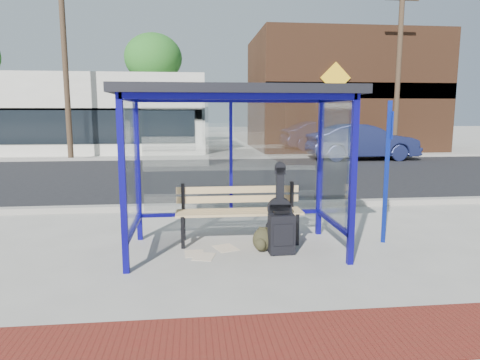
{
  "coord_description": "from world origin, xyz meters",
  "views": [
    {
      "loc": [
        -0.62,
        -6.18,
        2.05
      ],
      "look_at": [
        0.09,
        0.2,
        1.05
      ],
      "focal_mm": 32.0,
      "sensor_mm": 36.0,
      "label": 1
    }
  ],
  "objects": [
    {
      "name": "ground",
      "position": [
        0.0,
        0.0,
        0.0
      ],
      "size": [
        120.0,
        120.0,
        0.0
      ],
      "primitive_type": "plane",
      "color": "#B2ADA0",
      "rests_on": "ground"
    },
    {
      "name": "brick_paver_strip",
      "position": [
        0.0,
        -2.6,
        0.01
      ],
      "size": [
        60.0,
        1.0,
        0.01
      ],
      "primitive_type": "cube",
      "color": "maroon",
      "rests_on": "ground"
    },
    {
      "name": "curb_near",
      "position": [
        0.0,
        2.9,
        0.06
      ],
      "size": [
        60.0,
        0.25,
        0.12
      ],
      "primitive_type": "cube",
      "color": "gray",
      "rests_on": "ground"
    },
    {
      "name": "street_asphalt",
      "position": [
        0.0,
        8.0,
        0.0
      ],
      "size": [
        60.0,
        10.0,
        0.0
      ],
      "primitive_type": "cube",
      "color": "black",
      "rests_on": "ground"
    },
    {
      "name": "curb_far",
      "position": [
        0.0,
        13.1,
        0.06
      ],
      "size": [
        60.0,
        0.25,
        0.12
      ],
      "primitive_type": "cube",
      "color": "gray",
      "rests_on": "ground"
    },
    {
      "name": "far_sidewalk",
      "position": [
        0.0,
        15.0,
        0.0
      ],
      "size": [
        60.0,
        4.0,
        0.01
      ],
      "primitive_type": "cube",
      "color": "#B2ADA0",
      "rests_on": "ground"
    },
    {
      "name": "bus_shelter",
      "position": [
        0.0,
        0.07,
        2.07
      ],
      "size": [
        3.3,
        1.8,
        2.42
      ],
      "color": "#100C88",
      "rests_on": "ground"
    },
    {
      "name": "storefront_white",
      "position": [
        -9.0,
        17.99,
        2.0
      ],
      "size": [
        18.0,
        6.04,
        4.0
      ],
      "color": "silver",
      "rests_on": "ground"
    },
    {
      "name": "storefront_brown",
      "position": [
        8.0,
        18.49,
        3.2
      ],
      "size": [
        10.0,
        7.08,
        6.4
      ],
      "color": "#59331E",
      "rests_on": "ground"
    },
    {
      "name": "tree_mid",
      "position": [
        -3.0,
        22.0,
        5.45
      ],
      "size": [
        3.6,
        3.6,
        7.03
      ],
      "color": "#4C3826",
      "rests_on": "ground"
    },
    {
      "name": "tree_right",
      "position": [
        12.5,
        22.0,
        5.45
      ],
      "size": [
        3.6,
        3.6,
        7.03
      ],
      "color": "#4C3826",
      "rests_on": "ground"
    },
    {
      "name": "utility_pole_west",
      "position": [
        -6.0,
        13.4,
        4.11
      ],
      "size": [
        1.6,
        0.24,
        8.0
      ],
      "color": "#4C3826",
      "rests_on": "ground"
    },
    {
      "name": "utility_pole_east",
      "position": [
        9.0,
        13.4,
        4.11
      ],
      "size": [
        1.6,
        0.24,
        8.0
      ],
      "color": "#4C3826",
      "rests_on": "ground"
    },
    {
      "name": "bench",
      "position": [
        0.1,
        0.47,
        0.53
      ],
      "size": [
        2.0,
        0.51,
        0.94
      ],
      "rotation": [
        0.0,
        0.0,
        -0.01
      ],
      "color": "black",
      "rests_on": "ground"
    },
    {
      "name": "guitar_bag",
      "position": [
        0.7,
        0.17,
        0.45
      ],
      "size": [
        0.46,
        0.17,
        1.24
      ],
      "rotation": [
        0.0,
        0.0,
        -0.1
      ],
      "color": "black",
      "rests_on": "ground"
    },
    {
      "name": "suitcase",
      "position": [
        0.65,
        -0.22,
        0.3
      ],
      "size": [
        0.38,
        0.26,
        0.64
      ],
      "rotation": [
        0.0,
        0.0,
        0.04
      ],
      "color": "black",
      "rests_on": "ground"
    },
    {
      "name": "backpack",
      "position": [
        0.39,
        -0.06,
        0.17
      ],
      "size": [
        0.36,
        0.35,
        0.36
      ],
      "rotation": [
        0.0,
        0.0,
        -0.42
      ],
      "color": "black",
      "rests_on": "ground"
    },
    {
      "name": "sign_post",
      "position": [
        2.41,
        0.17,
        1.26
      ],
      "size": [
        0.14,
        0.27,
        2.24
      ],
      "rotation": [
        0.0,
        0.0,
        -0.37
      ],
      "color": "navy",
      "rests_on": "ground"
    },
    {
      "name": "newspaper_a",
      "position": [
        -0.62,
        -0.08,
        0.0
      ],
      "size": [
        0.29,
        0.36,
        0.01
      ],
      "primitive_type": "cube",
      "rotation": [
        0.0,
        0.0,
        1.61
      ],
      "color": "white",
      "rests_on": "ground"
    },
    {
      "name": "newspaper_b",
      "position": [
        -0.48,
        -0.24,
        0.0
      ],
      "size": [
        0.37,
        0.42,
        0.01
      ],
      "primitive_type": "cube",
      "rotation": [
        0.0,
        0.0,
        -1.82
      ],
      "color": "white",
      "rests_on": "ground"
    },
    {
      "name": "newspaper_c",
      "position": [
        -0.14,
        0.13,
        0.0
      ],
      "size": [
        0.41,
        0.46,
        0.01
      ],
      "primitive_type": "cube",
      "rotation": [
        0.0,
        0.0,
        1.91
      ],
      "color": "white",
      "rests_on": "ground"
    },
    {
      "name": "parked_car",
      "position": [
        6.88,
        12.12,
        0.79
      ],
      "size": [
        4.81,
        1.71,
        1.58
      ],
      "primitive_type": "imported",
      "rotation": [
        0.0,
        0.0,
        1.58
      ],
      "color": "#1B214B",
      "rests_on": "ground"
    },
    {
      "name": "fire_hydrant",
      "position": [
        9.88,
        13.42,
        0.35
      ],
      "size": [
        0.29,
        0.19,
        0.65
      ],
      "rotation": [
        0.0,
        0.0,
        0.15
      ],
      "color": "red",
      "rests_on": "ground"
    }
  ]
}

